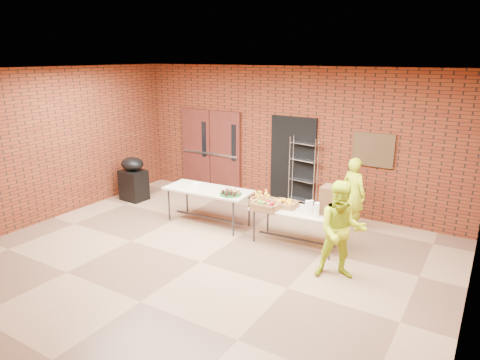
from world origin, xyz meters
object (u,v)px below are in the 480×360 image
(table_left, at_px, (208,192))
(volunteer_man, at_px, (341,231))
(covered_grill, at_px, (133,179))
(wire_rack, at_px, (303,174))
(table_right, at_px, (297,213))
(coffee_dispenser, at_px, (333,201))
(volunteer_woman, at_px, (354,194))

(table_left, xyz_separation_m, volunteer_man, (3.11, -0.77, 0.11))
(table_left, distance_m, covered_grill, 2.46)
(wire_rack, bearing_deg, volunteer_man, -45.89)
(table_right, bearing_deg, coffee_dispenser, 6.79)
(coffee_dispenser, relative_size, volunteer_woman, 0.34)
(volunteer_woman, bearing_deg, table_left, 49.23)
(table_right, xyz_separation_m, volunteer_woman, (0.64, 1.32, 0.11))
(volunteer_man, bearing_deg, wire_rack, 99.77)
(table_right, bearing_deg, volunteer_man, -38.98)
(coffee_dispenser, relative_size, volunteer_man, 0.32)
(wire_rack, bearing_deg, covered_grill, -148.83)
(wire_rack, xyz_separation_m, covered_grill, (-3.79, -1.50, -0.31))
(covered_grill, height_order, volunteer_woman, volunteer_woman)
(table_left, relative_size, volunteer_man, 1.18)
(table_left, xyz_separation_m, coffee_dispenser, (2.64, 0.10, 0.26))
(table_right, xyz_separation_m, volunteer_man, (1.08, -0.75, 0.16))
(table_left, relative_size, coffee_dispenser, 3.66)
(volunteer_woman, distance_m, volunteer_man, 2.12)
(wire_rack, height_order, volunteer_man, wire_rack)
(table_left, bearing_deg, volunteer_woman, 22.46)
(table_right, xyz_separation_m, covered_grill, (-4.47, 0.31, -0.10))
(table_left, distance_m, coffee_dispenser, 2.66)
(table_left, distance_m, volunteer_woman, 2.97)
(coffee_dispenser, xyz_separation_m, volunteer_man, (0.47, -0.87, -0.15))
(table_right, bearing_deg, covered_grill, 171.82)
(table_left, bearing_deg, covered_grill, 169.68)
(coffee_dispenser, distance_m, covered_grill, 5.11)
(table_left, bearing_deg, wire_rack, 49.38)
(table_right, xyz_separation_m, coffee_dispenser, (0.62, 0.12, 0.31))
(covered_grill, bearing_deg, table_left, -3.59)
(table_right, distance_m, coffee_dispenser, 0.70)
(wire_rack, relative_size, table_right, 0.98)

